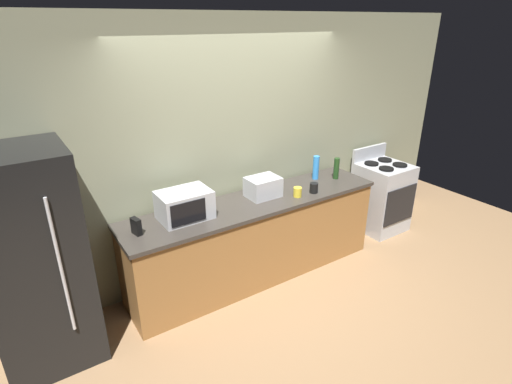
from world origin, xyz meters
TOP-DOWN VIEW (x-y plane):
  - ground_plane at (0.00, 0.00)m, footprint 8.00×8.00m
  - back_wall at (0.00, 0.81)m, footprint 6.40×0.10m
  - counter_run at (0.00, 0.40)m, footprint 2.84×0.64m
  - refrigerator at (-2.05, 0.40)m, footprint 0.72×0.73m
  - stove_range at (2.00, 0.40)m, footprint 0.60×0.61m
  - microwave at (-0.77, 0.45)m, footprint 0.48×0.35m
  - toaster_oven at (0.13, 0.46)m, footprint 0.34×0.26m
  - cordless_phone at (-1.25, 0.40)m, footprint 0.07×0.12m
  - bottle_wine at (1.13, 0.41)m, footprint 0.06×0.06m
  - bottle_spray_cleaner at (0.93, 0.54)m, footprint 0.07×0.07m
  - mug_yellow at (0.43, 0.25)m, footprint 0.09×0.09m
  - mug_black at (0.64, 0.24)m, footprint 0.09×0.09m

SIDE VIEW (x-z plane):
  - ground_plane at x=0.00m, z-range 0.00..0.00m
  - counter_run at x=0.00m, z-range 0.00..0.90m
  - stove_range at x=2.00m, z-range -0.08..1.00m
  - refrigerator at x=-2.05m, z-range 0.00..1.80m
  - mug_yellow at x=0.43m, z-range 0.90..1.00m
  - mug_black at x=0.64m, z-range 0.90..1.01m
  - cordless_phone at x=-1.25m, z-range 0.90..1.05m
  - toaster_oven at x=0.13m, z-range 0.90..1.11m
  - bottle_wine at x=1.13m, z-range 0.90..1.15m
  - microwave at x=-0.77m, z-range 0.90..1.17m
  - bottle_spray_cleaner at x=0.93m, z-range 0.90..1.18m
  - back_wall at x=0.00m, z-range 0.00..2.70m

